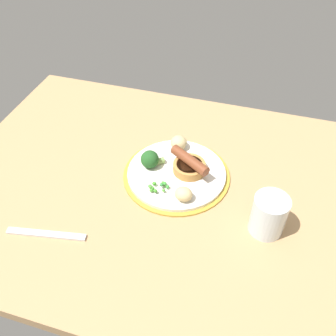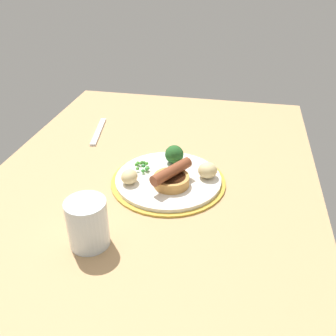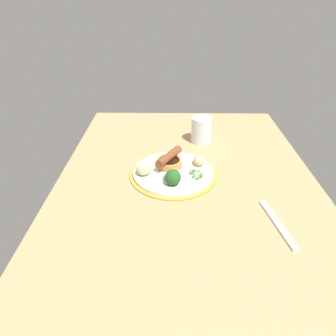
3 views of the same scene
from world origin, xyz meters
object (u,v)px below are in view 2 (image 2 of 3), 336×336
at_px(drinking_glass, 88,223).
at_px(sausage_pudding, 171,178).
at_px(broccoli_floret_near, 175,155).
at_px(potato_chunk_1, 129,177).
at_px(dinner_plate, 168,180).
at_px(fork, 98,131).
at_px(pea_pile, 143,166).
at_px(potato_chunk_2, 208,169).

bearing_deg(drinking_glass, sausage_pudding, -29.79).
bearing_deg(drinking_glass, broccoli_floret_near, -19.27).
distance_m(sausage_pudding, potato_chunk_1, 0.10).
bearing_deg(potato_chunk_1, sausage_pudding, -83.84).
relative_size(dinner_plate, sausage_pudding, 2.47).
height_order(sausage_pudding, potato_chunk_1, sausage_pudding).
xyz_separation_m(dinner_plate, sausage_pudding, (-0.03, -0.01, 0.03)).
xyz_separation_m(potato_chunk_1, drinking_glass, (-0.20, 0.02, 0.02)).
distance_m(potato_chunk_1, fork, 0.32).
height_order(dinner_plate, pea_pile, pea_pile).
bearing_deg(sausage_pudding, potato_chunk_1, -52.02).
distance_m(pea_pile, fork, 0.28).
bearing_deg(broccoli_floret_near, dinner_plate, 140.41).
bearing_deg(potato_chunk_2, broccoli_floret_near, 62.13).
relative_size(potato_chunk_1, fork, 0.24).
height_order(dinner_plate, drinking_glass, drinking_glass).
distance_m(pea_pile, potato_chunk_1, 0.07).
xyz_separation_m(pea_pile, broccoli_floret_near, (0.04, -0.07, 0.01)).
relative_size(broccoli_floret_near, potato_chunk_2, 1.28).
distance_m(potato_chunk_2, drinking_glass, 0.33).
height_order(broccoli_floret_near, fork, broccoli_floret_near).
bearing_deg(dinner_plate, pea_pile, 67.93).
distance_m(dinner_plate, potato_chunk_1, 0.10).
relative_size(sausage_pudding, broccoli_floret_near, 1.89).
bearing_deg(potato_chunk_1, potato_chunk_2, -69.96).
bearing_deg(sausage_pudding, potato_chunk_2, 156.20).
bearing_deg(potato_chunk_1, drinking_glass, 173.71).
distance_m(potato_chunk_2, fork, 0.41).
xyz_separation_m(pea_pile, potato_chunk_2, (-0.00, -0.16, 0.01)).
distance_m(dinner_plate, drinking_glass, 0.26).
relative_size(pea_pile, potato_chunk_1, 1.20).
bearing_deg(fork, drinking_glass, -171.44).
distance_m(potato_chunk_1, potato_chunk_2, 0.19).
bearing_deg(sausage_pudding, drinking_glass, 2.03).
relative_size(sausage_pudding, pea_pile, 2.15).
height_order(dinner_plate, fork, dinner_plate).
distance_m(pea_pile, broccoli_floret_near, 0.08).
bearing_deg(drinking_glass, potato_chunk_2, -37.04).
bearing_deg(potato_chunk_2, fork, 59.94).
xyz_separation_m(potato_chunk_2, fork, (0.20, 0.35, -0.03)).
relative_size(sausage_pudding, potato_chunk_2, 2.43).
relative_size(sausage_pudding, drinking_glass, 1.15).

